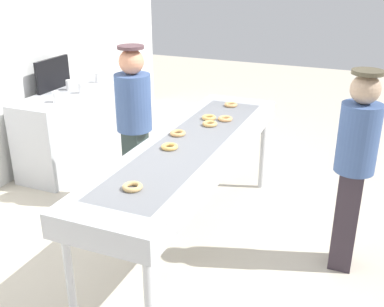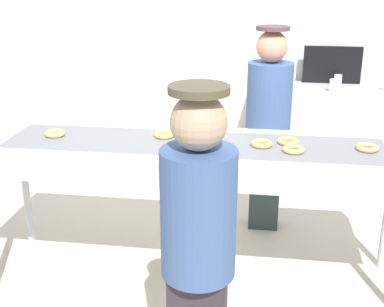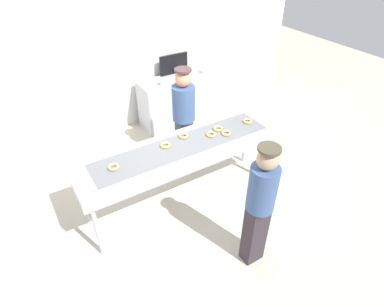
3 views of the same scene
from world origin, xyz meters
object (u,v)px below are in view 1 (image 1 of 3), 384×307
object	(u,v)px
paper_cup_0	(69,85)
glazed_donut_5	(209,118)
glazed_donut_3	(210,124)
fryer_conveyor	(191,151)
menu_display	(53,74)
paper_cup_2	(81,88)
worker_baker	(134,117)
glazed_donut_0	(231,105)
glazed_donut_2	(170,147)
glazed_donut_6	(225,119)
customer_waiting	(354,164)
paper_cup_1	(98,78)
paper_cup_3	(56,97)
glazed_donut_4	(178,133)
prep_counter	(74,128)
glazed_donut_1	(132,187)

from	to	relation	value
paper_cup_0	glazed_donut_5	bearing A→B (deg)	-105.49
glazed_donut_3	fryer_conveyor	bearing A→B (deg)	-179.91
menu_display	paper_cup_2	bearing A→B (deg)	-93.12
fryer_conveyor	worker_baker	size ratio (longest dim) A/B	1.75
glazed_donut_3	menu_display	xyz separation A→B (m)	(0.68, 2.27, 0.11)
glazed_donut_0	menu_display	distance (m)	2.26
glazed_donut_2	glazed_donut_5	distance (m)	0.82
glazed_donut_6	customer_waiting	bearing A→B (deg)	-109.87
customer_waiting	glazed_donut_5	bearing A→B (deg)	63.36
customer_waiting	paper_cup_1	size ratio (longest dim) A/B	13.53
glazed_donut_0	worker_baker	size ratio (longest dim) A/B	0.08
paper_cup_3	menu_display	world-z (taller)	menu_display
glazed_donut_0	glazed_donut_4	size ratio (longest dim) A/B	1.00
glazed_donut_3	glazed_donut_4	world-z (taller)	same
glazed_donut_0	paper_cup_2	bearing A→B (deg)	89.78
glazed_donut_4	fryer_conveyor	bearing A→B (deg)	-121.55
paper_cup_0	paper_cup_2	size ratio (longest dim) A/B	1.00
glazed_donut_0	customer_waiting	distance (m)	1.58
paper_cup_3	glazed_donut_4	bearing A→B (deg)	-108.32
glazed_donut_5	paper_cup_0	bearing A→B (deg)	74.51
worker_baker	paper_cup_0	world-z (taller)	worker_baker
glazed_donut_6	menu_display	bearing A→B (deg)	78.37
glazed_donut_3	worker_baker	world-z (taller)	worker_baker
glazed_donut_2	menu_display	distance (m)	2.54
glazed_donut_4	prep_counter	size ratio (longest dim) A/B	0.08
glazed_donut_2	worker_baker	bearing A→B (deg)	45.87
glazed_donut_1	paper_cup_3	distance (m)	2.47
glazed_donut_3	paper_cup_2	xyz separation A→B (m)	(0.66, 1.86, -0.01)
customer_waiting	paper_cup_2	xyz separation A→B (m)	(0.90, 3.14, 0.07)
glazed_donut_5	paper_cup_3	world-z (taller)	paper_cup_3
fryer_conveyor	worker_baker	bearing A→B (deg)	59.23
glazed_donut_0	paper_cup_0	world-z (taller)	paper_cup_0
worker_baker	fryer_conveyor	bearing A→B (deg)	57.11
glazed_donut_4	paper_cup_1	bearing A→B (deg)	49.97
glazed_donut_1	menu_display	size ratio (longest dim) A/B	0.23
glazed_donut_4	prep_counter	xyz separation A→B (m)	(1.02, 1.86, -0.54)
glazed_donut_0	glazed_donut_1	distance (m)	2.03
glazed_donut_6	menu_display	xyz separation A→B (m)	(0.48, 2.35, 0.11)
prep_counter	menu_display	size ratio (longest dim) A/B	2.78
glazed_donut_6	paper_cup_0	xyz separation A→B (m)	(0.53, 2.16, -0.01)
glazed_donut_2	glazed_donut_3	size ratio (longest dim) A/B	1.00
glazed_donut_3	glazed_donut_0	bearing A→B (deg)	1.13
glazed_donut_1	glazed_donut_5	xyz separation A→B (m)	(1.55, 0.05, 0.00)
glazed_donut_4	paper_cup_1	xyz separation A→B (m)	(1.52, 1.80, -0.01)
glazed_donut_5	paper_cup_3	size ratio (longest dim) A/B	1.11
glazed_donut_0	glazed_donut_6	world-z (taller)	same
glazed_donut_2	glazed_donut_6	bearing A→B (deg)	-12.00
glazed_donut_1	worker_baker	distance (m)	1.63
prep_counter	menu_display	xyz separation A→B (m)	(0.00, 0.24, 0.65)
glazed_donut_0	glazed_donut_3	size ratio (longest dim) A/B	1.00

